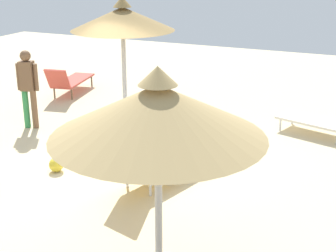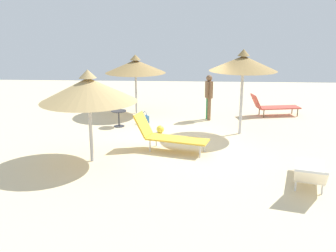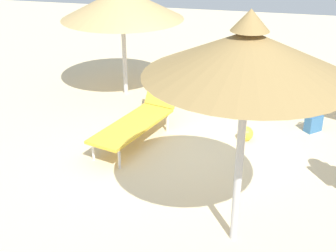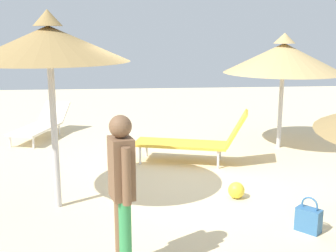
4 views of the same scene
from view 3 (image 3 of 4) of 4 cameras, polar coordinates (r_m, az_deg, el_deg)
The scene contains 7 objects.
ground at distance 7.43m, azimuth 3.39°, elevation -4.29°, with size 24.00×24.00×0.10m, color beige.
parasol_umbrella_back at distance 4.67m, azimuth 10.11°, elevation 8.98°, with size 2.19×2.19×2.81m.
parasol_umbrella_far_right at distance 9.48m, azimuth -5.85°, elevation 15.26°, with size 2.53×2.53×2.48m.
lounge_chair_edge at distance 7.81m, azimuth -3.37°, elevation 1.53°, with size 1.19×2.24×1.06m.
handbag at distance 8.59m, azimuth 17.99°, elevation 0.40°, with size 0.34×0.33×0.47m.
side_table_round at distance 9.30m, azimuth 15.32°, elevation 4.22°, with size 0.55×0.55×0.58m.
beach_ball at distance 7.99m, azimuth 9.87°, elevation -0.95°, with size 0.26×0.26×0.26m, color yellow.
Camera 3 is at (1.08, -6.34, 3.67)m, focal length 48.02 mm.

